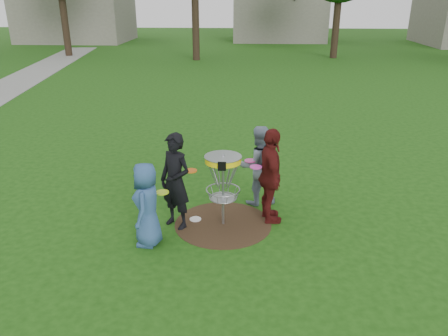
# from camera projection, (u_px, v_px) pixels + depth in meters

# --- Properties ---
(ground) EXTENTS (100.00, 100.00, 0.00)m
(ground) POSITION_uv_depth(u_px,v_px,m) (223.00, 224.00, 8.11)
(ground) COLOR #19470F
(ground) RESTS_ON ground
(dirt_patch) EXTENTS (1.80, 1.80, 0.01)m
(dirt_patch) POSITION_uv_depth(u_px,v_px,m) (223.00, 224.00, 8.11)
(dirt_patch) COLOR #47331E
(dirt_patch) RESTS_ON ground
(player_blue) EXTENTS (0.48, 0.73, 1.46)m
(player_blue) POSITION_uv_depth(u_px,v_px,m) (147.00, 205.00, 7.22)
(player_blue) COLOR #305285
(player_blue) RESTS_ON ground
(player_black) EXTENTS (0.77, 0.71, 1.77)m
(player_black) POSITION_uv_depth(u_px,v_px,m) (175.00, 181.00, 7.73)
(player_black) COLOR black
(player_black) RESTS_ON ground
(player_grey) EXTENTS (0.95, 0.85, 1.63)m
(player_grey) POSITION_uv_depth(u_px,v_px,m) (258.00, 165.00, 8.65)
(player_grey) COLOR #7D8CA1
(player_grey) RESTS_ON ground
(player_maroon) EXTENTS (0.61, 1.11, 1.79)m
(player_maroon) POSITION_uv_depth(u_px,v_px,m) (271.00, 176.00, 7.92)
(player_maroon) COLOR #561513
(player_maroon) RESTS_ON ground
(disc_on_grass) EXTENTS (0.22, 0.22, 0.02)m
(disc_on_grass) POSITION_uv_depth(u_px,v_px,m) (195.00, 219.00, 8.26)
(disc_on_grass) COLOR white
(disc_on_grass) RESTS_ON ground
(disc_golf_basket) EXTENTS (0.66, 0.67, 1.38)m
(disc_golf_basket) POSITION_uv_depth(u_px,v_px,m) (223.00, 173.00, 7.73)
(disc_golf_basket) COLOR #9EA0A5
(disc_golf_basket) RESTS_ON ground
(held_discs) EXTENTS (1.78, 1.52, 0.22)m
(held_discs) POSITION_uv_depth(u_px,v_px,m) (216.00, 172.00, 7.78)
(held_discs) COLOR #B9E119
(held_discs) RESTS_ON ground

